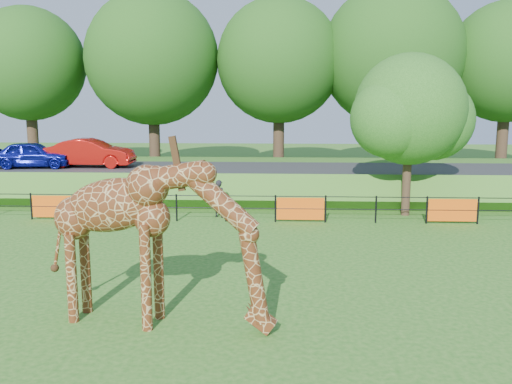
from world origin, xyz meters
TOP-DOWN VIEW (x-y plane):
  - ground at (0.00, 0.00)m, footprint 90.00×90.00m
  - giraffe at (-0.42, -2.48)m, footprint 5.32×1.92m
  - perimeter_fence at (0.00, 8.00)m, footprint 28.07×0.10m
  - embankment at (0.00, 15.50)m, footprint 40.00×9.00m
  - road at (0.00, 14.00)m, footprint 40.00×5.00m
  - car_blue at (-10.28, 13.51)m, footprint 4.07×2.01m
  - car_red at (-7.47, 13.97)m, footprint 4.35×1.54m
  - visitor at (-0.36, 8.78)m, footprint 0.68×0.57m
  - tree_east at (7.60, 9.63)m, footprint 5.40×4.71m
  - bg_tree_line at (1.89, 22.00)m, footprint 37.30×8.80m

SIDE VIEW (x-z plane):
  - ground at x=0.00m, z-range 0.00..0.00m
  - perimeter_fence at x=0.00m, z-range 0.00..1.10m
  - embankment at x=0.00m, z-range 0.00..1.30m
  - visitor at x=-0.36m, z-range 0.00..1.58m
  - road at x=0.00m, z-range 1.30..1.42m
  - giraffe at x=-0.42m, z-range 0.00..3.74m
  - car_blue at x=-10.28m, z-range 1.42..2.75m
  - car_red at x=-7.47m, z-range 1.42..2.85m
  - tree_east at x=7.60m, z-range 0.90..7.66m
  - bg_tree_line at x=1.89m, z-range 1.28..13.10m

